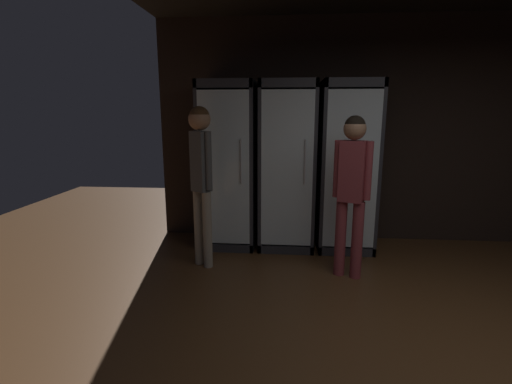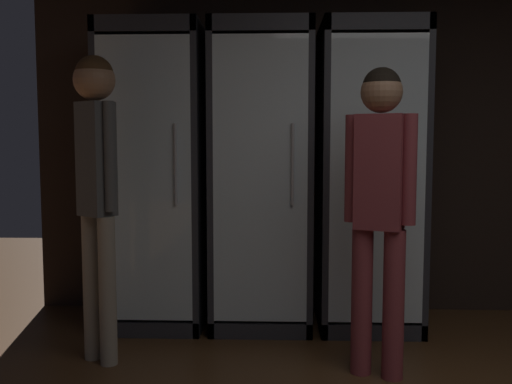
% 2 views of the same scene
% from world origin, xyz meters
% --- Properties ---
extents(wall_back, '(6.00, 0.06, 2.80)m').
position_xyz_m(wall_back, '(0.00, 3.03, 1.40)').
color(wall_back, black).
rests_on(wall_back, ground).
extents(cooler_far_left, '(0.66, 0.70, 2.01)m').
position_xyz_m(cooler_far_left, '(-2.05, 2.69, 0.98)').
color(cooler_far_left, '#2B2B30').
rests_on(cooler_far_left, ground).
extents(cooler_left, '(0.66, 0.70, 2.01)m').
position_xyz_m(cooler_left, '(-1.34, 2.69, 0.99)').
color(cooler_left, '#2B2B30').
rests_on(cooler_left, ground).
extents(cooler_center, '(0.66, 0.70, 2.01)m').
position_xyz_m(cooler_center, '(-0.62, 2.69, 0.99)').
color(cooler_center, '#2B2B30').
rests_on(cooler_center, ground).
extents(shopper_near, '(0.35, 0.25, 1.62)m').
position_xyz_m(shopper_near, '(-0.70, 1.79, 0.99)').
color(shopper_near, brown).
rests_on(shopper_near, ground).
extents(shopper_far, '(0.24, 0.23, 1.71)m').
position_xyz_m(shopper_far, '(-2.23, 1.93, 1.11)').
color(shopper_far, gray).
rests_on(shopper_far, ground).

